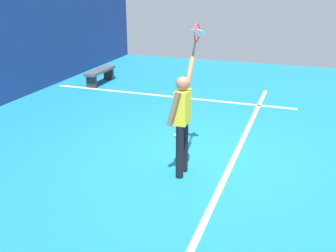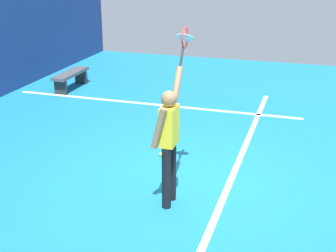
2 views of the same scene
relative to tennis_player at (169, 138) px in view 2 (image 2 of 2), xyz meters
The scene contains 8 objects.
ground_plane 1.32m from the tennis_player, 13.26° to the right, with size 18.00×18.00×0.00m, color teal.
court_baseline 1.49m from the tennis_player, 41.48° to the right, with size 10.00×0.10×0.01m, color white.
court_sideline 4.80m from the tennis_player, 22.64° to the left, with size 0.10×7.00×0.01m, color white.
tennis_player is the anchor object (origin of this frame).
tennis_racket 1.43m from the tennis_player, ahead, with size 0.47×0.27×0.60m.
court_bench 6.58m from the tennis_player, 40.46° to the left, with size 1.40×0.36×0.45m.
water_bottle 7.29m from the tennis_player, 35.93° to the left, with size 0.07×0.07×0.24m, color #338CD8.
spare_ball 1.93m from the tennis_player, 22.27° to the left, with size 0.07×0.07×0.07m, color #CCE033.
Camera 2 is at (-6.66, -1.63, 3.46)m, focal length 51.08 mm.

